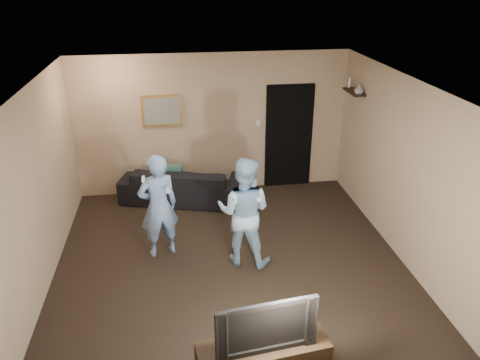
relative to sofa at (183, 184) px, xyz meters
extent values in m
plane|color=black|center=(0.61, -2.08, -0.32)|extent=(5.00, 5.00, 0.00)
cube|color=silver|center=(0.61, -2.08, 2.28)|extent=(5.00, 5.00, 0.04)
cube|color=tan|center=(0.61, 0.42, 0.98)|extent=(5.00, 0.04, 2.60)
cube|color=tan|center=(0.61, -4.58, 0.98)|extent=(5.00, 0.04, 2.60)
cube|color=tan|center=(-1.89, -2.08, 0.98)|extent=(0.04, 5.00, 2.60)
cube|color=tan|center=(3.11, -2.08, 0.98)|extent=(0.04, 5.00, 2.60)
imported|color=black|center=(0.00, 0.00, 0.00)|extent=(2.37, 1.43, 0.65)
cube|color=#1A5046|center=(-0.22, 0.00, 0.16)|extent=(0.46, 0.24, 0.44)
cube|color=olive|center=(-0.29, 0.39, 1.28)|extent=(0.72, 0.05, 0.57)
cube|color=slate|center=(-0.29, 0.36, 1.28)|extent=(0.62, 0.01, 0.47)
cube|color=black|center=(2.06, 0.39, 0.68)|extent=(0.90, 0.06, 2.00)
cube|color=silver|center=(1.46, 0.39, 0.98)|extent=(0.08, 0.02, 0.12)
cube|color=black|center=(3.00, -0.28, 1.67)|extent=(0.20, 0.60, 0.03)
imported|color=#A2A2A6|center=(3.00, -0.49, 1.76)|extent=(0.16, 0.16, 0.16)
cylinder|color=#BBBBBF|center=(3.00, -0.04, 1.77)|extent=(0.06, 0.06, 0.18)
imported|color=black|center=(0.66, -4.33, 0.46)|extent=(1.03, 0.26, 0.59)
imported|color=#779CCF|center=(-0.39, -1.75, 0.47)|extent=(0.67, 0.54, 1.59)
cube|color=white|center=(-0.55, -1.97, 1.01)|extent=(0.04, 0.14, 0.04)
cube|color=white|center=(-0.23, -1.97, 0.82)|extent=(0.05, 0.09, 0.05)
imported|color=#9DC6E4|center=(0.81, -2.12, 0.49)|extent=(0.96, 0.86, 1.62)
cube|color=white|center=(0.65, -2.34, 0.80)|extent=(0.04, 0.14, 0.04)
cube|color=white|center=(0.97, -2.34, 0.79)|extent=(0.05, 0.09, 0.05)
camera|label=1|loc=(-0.09, -7.84, 3.61)|focal=35.00mm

